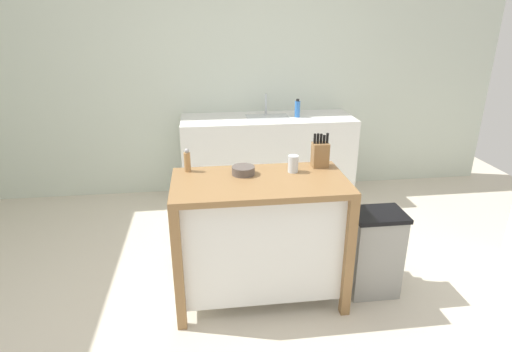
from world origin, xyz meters
TOP-DOWN VIEW (x-y plane):
  - ground_plane at (0.00, 0.00)m, footprint 6.93×6.93m
  - wall_back at (0.00, 2.20)m, footprint 5.93×0.10m
  - kitchen_island at (0.02, 0.16)m, footprint 1.14×0.60m
  - knife_block at (0.47, 0.36)m, footprint 0.11×0.09m
  - bowl_ceramic_wide at (-0.07, 0.27)m, footprint 0.15×0.15m
  - drinking_cup at (0.26, 0.28)m, footprint 0.07×0.07m
  - pepper_grinder at (-0.44, 0.38)m, footprint 0.04×0.04m
  - trash_bin at (0.83, 0.10)m, footprint 0.36×0.28m
  - sink_counter at (0.34, 1.85)m, footprint 1.78×0.60m
  - sink_faucet at (0.34, 1.99)m, footprint 0.02×0.02m
  - bottle_hand_soap at (0.64, 1.83)m, footprint 0.05×0.05m

SIDE VIEW (x-z plane):
  - ground_plane at x=0.00m, z-range 0.00..0.00m
  - trash_bin at x=0.83m, z-range 0.00..0.63m
  - sink_counter at x=0.34m, z-range 0.00..0.90m
  - kitchen_island at x=0.02m, z-range 0.05..0.94m
  - bowl_ceramic_wide at x=-0.07m, z-range 0.89..0.95m
  - drinking_cup at x=0.26m, z-range 0.89..1.00m
  - pepper_grinder at x=-0.44m, z-range 0.88..1.04m
  - bottle_hand_soap at x=0.64m, z-range 0.89..1.07m
  - knife_block at x=0.47m, z-range 0.86..1.10m
  - sink_faucet at x=0.34m, z-range 0.89..1.11m
  - wall_back at x=0.00m, z-range 0.00..2.60m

